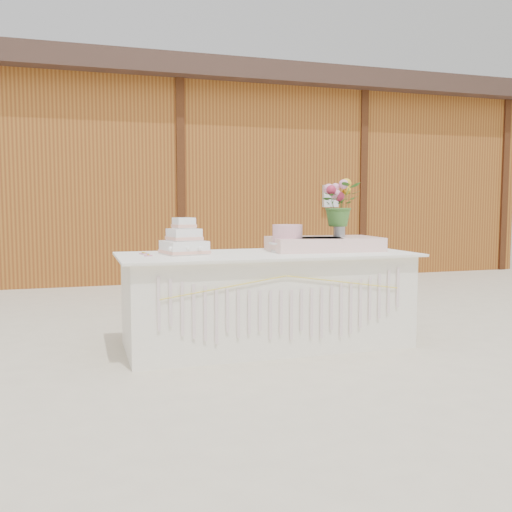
% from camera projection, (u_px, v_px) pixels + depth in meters
% --- Properties ---
extents(ground, '(80.00, 80.00, 0.00)m').
position_uv_depth(ground, '(267.00, 345.00, 4.73)').
color(ground, beige).
rests_on(ground, ground).
extents(barn, '(12.60, 4.60, 3.30)m').
position_uv_depth(barn, '(161.00, 176.00, 10.27)').
color(barn, '#945B1F').
rests_on(barn, ground).
extents(cake_table, '(2.40, 1.00, 0.77)m').
position_uv_depth(cake_table, '(267.00, 299.00, 4.69)').
color(cake_table, white).
rests_on(cake_table, ground).
extents(wedding_cake, '(0.38, 0.38, 0.29)m').
position_uv_depth(wedding_cake, '(184.00, 242.00, 4.55)').
color(wedding_cake, white).
rests_on(wedding_cake, cake_table).
extents(pink_cake_stand, '(0.32, 0.32, 0.23)m').
position_uv_depth(pink_cake_stand, '(287.00, 237.00, 4.76)').
color(pink_cake_stand, white).
rests_on(pink_cake_stand, cake_table).
extents(satin_runner, '(0.96, 0.60, 0.12)m').
position_uv_depth(satin_runner, '(324.00, 244.00, 4.91)').
color(satin_runner, beige).
rests_on(satin_runner, cake_table).
extents(flower_vase, '(0.10, 0.10, 0.14)m').
position_uv_depth(flower_vase, '(339.00, 229.00, 4.94)').
color(flower_vase, '#A1A2A6').
rests_on(flower_vase, satin_runner).
extents(bouquet, '(0.36, 0.31, 0.38)m').
position_uv_depth(bouquet, '(340.00, 199.00, 4.91)').
color(bouquet, '#3E712D').
rests_on(bouquet, flower_vase).
extents(loose_flowers, '(0.22, 0.35, 0.02)m').
position_uv_depth(loose_flowers, '(149.00, 254.00, 4.46)').
color(loose_flowers, pink).
rests_on(loose_flowers, cake_table).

